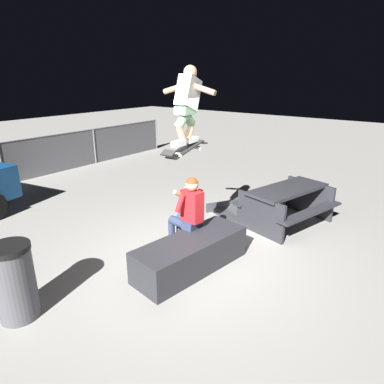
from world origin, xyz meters
TOP-DOWN VIEW (x-y plane):
  - ground_plane at (0.00, 0.00)m, footprint 40.00×40.00m
  - ledge_box_main at (-0.24, -0.18)m, footprint 1.94×0.92m
  - person_sitting_on_ledge at (0.11, 0.17)m, footprint 0.60×0.78m
  - skateboard at (0.11, 0.20)m, footprint 1.03×0.30m
  - skater_airborne at (0.17, 0.20)m, footprint 0.63×0.89m
  - kicker_ramp at (2.08, 0.28)m, footprint 1.30×1.28m
  - picnic_table_back at (2.22, -0.66)m, footprint 1.99×1.74m
  - trash_bin at (-2.37, 0.84)m, footprint 0.49×0.49m
  - fence_back at (0.00, 6.34)m, footprint 12.05×0.05m

SIDE VIEW (x-z plane):
  - ground_plane at x=0.00m, z-range 0.00..0.00m
  - kicker_ramp at x=2.08m, z-range -0.14..0.28m
  - ledge_box_main at x=-0.24m, z-range 0.00..0.50m
  - trash_bin at x=-2.37m, z-range 0.00..0.97m
  - picnic_table_back at x=2.22m, z-range 0.12..0.87m
  - fence_back at x=0.00m, z-range 0.04..1.20m
  - person_sitting_on_ledge at x=0.11m, z-range 0.08..1.41m
  - skateboard at x=0.11m, z-range 1.68..1.84m
  - skater_airborne at x=0.17m, z-range 1.88..3.00m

